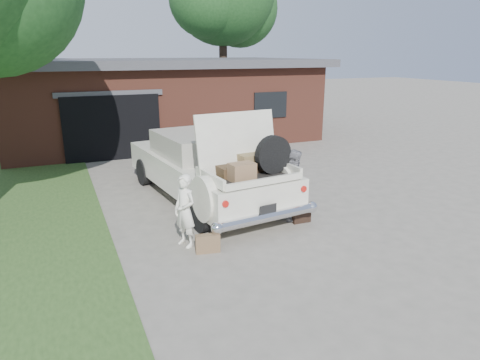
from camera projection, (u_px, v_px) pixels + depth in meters
name	position (u px, v px, depth m)	size (l,w,h in m)	color
ground	(252.00, 242.00, 8.35)	(90.00, 90.00, 0.00)	gray
house	(160.00, 98.00, 18.33)	(12.80, 7.80, 3.30)	brown
sedan	(206.00, 166.00, 10.62)	(2.83, 5.92, 2.36)	white
woman_left	(185.00, 211.00, 8.01)	(0.51, 0.34, 1.41)	white
woman_right	(294.00, 184.00, 9.37)	(0.76, 0.59, 1.56)	gray
suitcase_left	(208.00, 244.00, 7.87)	(0.45, 0.14, 0.35)	brown
suitcase_right	(302.00, 216.00, 9.27)	(0.41, 0.13, 0.32)	black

